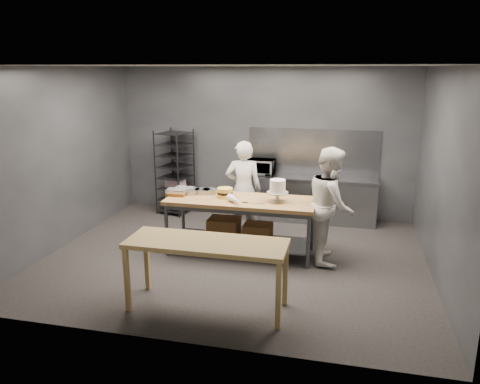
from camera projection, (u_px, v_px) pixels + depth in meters
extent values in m
plane|color=black|center=(235.00, 257.00, 7.58)|extent=(6.00, 6.00, 0.00)
cube|color=#4C4F54|center=(264.00, 142.00, 9.54)|extent=(6.00, 0.04, 3.00)
cube|color=#9A693D|center=(241.00, 201.00, 7.55)|extent=(2.40, 0.90, 0.06)
cube|color=#47494C|center=(241.00, 241.00, 7.73)|extent=(2.25, 0.75, 0.03)
cylinder|color=#47494C|center=(167.00, 230.00, 7.55)|extent=(0.06, 0.06, 0.86)
cylinder|color=#47494C|center=(183.00, 216.00, 8.29)|extent=(0.06, 0.06, 0.86)
cylinder|color=#47494C|center=(308.00, 242.00, 7.05)|extent=(0.06, 0.06, 0.86)
cylinder|color=#47494C|center=(313.00, 225.00, 7.78)|extent=(0.06, 0.06, 0.86)
cube|color=brown|center=(224.00, 228.00, 7.77)|extent=(0.50, 0.40, 0.35)
cube|color=brown|center=(258.00, 233.00, 7.63)|extent=(0.45, 0.38, 0.30)
cube|color=olive|center=(206.00, 244.00, 5.77)|extent=(2.00, 0.70, 0.06)
cube|color=olive|center=(127.00, 280.00, 5.81)|extent=(0.06, 0.06, 0.84)
cube|color=olive|center=(147.00, 261.00, 6.38)|extent=(0.06, 0.06, 0.84)
cube|color=olive|center=(278.00, 296.00, 5.39)|extent=(0.06, 0.06, 0.84)
cube|color=olive|center=(285.00, 275.00, 5.96)|extent=(0.06, 0.06, 0.84)
cube|color=slate|center=(311.00, 178.00, 9.18)|extent=(2.60, 0.60, 0.04)
cube|color=slate|center=(310.00, 200.00, 9.29)|extent=(2.56, 0.56, 0.86)
cube|color=slate|center=(313.00, 151.00, 9.34)|extent=(2.60, 0.02, 0.90)
cube|color=black|center=(175.00, 172.00, 9.72)|extent=(0.73, 0.77, 1.75)
cube|color=white|center=(176.00, 187.00, 9.81)|extent=(0.43, 0.32, 0.45)
imported|color=silver|center=(243.00, 189.00, 8.30)|extent=(0.71, 0.53, 1.75)
imported|color=silver|center=(331.00, 205.00, 7.26)|extent=(0.79, 0.96, 1.82)
imported|color=black|center=(261.00, 167.00, 9.36)|extent=(0.54, 0.37, 0.30)
cylinder|color=#B6AA92|center=(277.00, 201.00, 7.38)|extent=(0.20, 0.20, 0.02)
cylinder|color=#B6AA92|center=(277.00, 197.00, 7.37)|extent=(0.06, 0.06, 0.12)
cylinder|color=#B6AA92|center=(278.00, 193.00, 7.35)|extent=(0.34, 0.34, 0.02)
cylinder|color=white|center=(278.00, 186.00, 7.32)|extent=(0.25, 0.25, 0.20)
cylinder|color=#ECCF4B|center=(225.00, 196.00, 7.62)|extent=(0.25, 0.25, 0.06)
cylinder|color=black|center=(225.00, 193.00, 7.61)|extent=(0.25, 0.25, 0.04)
cylinder|color=#ECCF4B|center=(225.00, 190.00, 7.60)|extent=(0.25, 0.25, 0.06)
cylinder|color=gray|center=(203.00, 191.00, 7.86)|extent=(0.26, 0.26, 0.07)
cylinder|color=gray|center=(210.00, 191.00, 7.87)|extent=(0.25, 0.25, 0.07)
cylinder|color=gray|center=(190.00, 191.00, 7.87)|extent=(0.31, 0.31, 0.07)
cone|color=white|center=(235.00, 200.00, 7.26)|extent=(0.34, 0.36, 0.12)
cube|color=slate|center=(256.00, 203.00, 7.29)|extent=(0.28, 0.02, 0.00)
cube|color=black|center=(245.00, 202.00, 7.33)|extent=(0.09, 0.02, 0.02)
cube|color=#91611D|center=(177.00, 194.00, 7.74)|extent=(0.30, 0.20, 0.05)
cube|color=silver|center=(177.00, 191.00, 7.73)|extent=(0.31, 0.21, 0.06)
cube|color=#91611D|center=(184.00, 192.00, 7.86)|extent=(0.30, 0.20, 0.05)
cube|color=silver|center=(184.00, 189.00, 7.84)|extent=(0.31, 0.21, 0.06)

